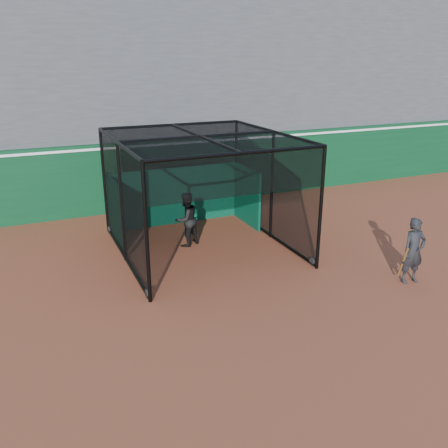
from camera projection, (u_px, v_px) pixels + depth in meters
name	position (u px, v px, depth m)	size (l,w,h in m)	color
ground	(251.00, 313.00, 10.41)	(120.00, 120.00, 0.00)	brown
outfield_wall	(148.00, 173.00, 17.33)	(50.00, 0.50, 2.50)	#0B3D1F
grandstand	(120.00, 78.00, 19.52)	(50.00, 7.85, 8.95)	#4C4C4F
batting_cage	(201.00, 194.00, 13.44)	(4.63, 5.21, 3.27)	black
batter	(186.00, 219.00, 13.90)	(0.79, 0.61, 1.62)	black
on_deck_player	(414.00, 251.00, 11.59)	(0.64, 0.45, 1.66)	black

